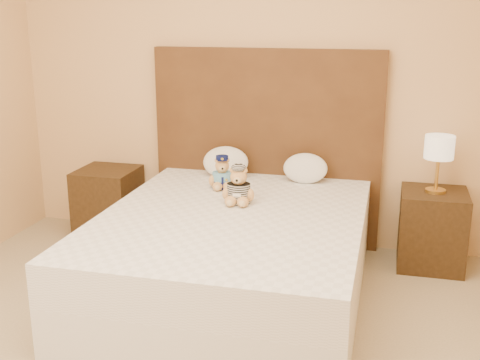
{
  "coord_description": "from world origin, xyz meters",
  "views": [
    {
      "loc": [
        0.92,
        -2.21,
        1.76
      ],
      "look_at": [
        -0.01,
        1.45,
        0.7
      ],
      "focal_mm": 45.0,
      "sensor_mm": 36.0,
      "label": 1
    }
  ],
  "objects_px": {
    "teddy_police": "(222,172)",
    "pillow_right": "(305,167)",
    "lamp": "(439,150)",
    "nightstand_left": "(108,202)",
    "pillow_left": "(226,161)",
    "teddy_prisoner": "(239,185)",
    "nightstand_right": "(432,229)",
    "bed": "(232,255)"
  },
  "relations": [
    {
      "from": "bed",
      "to": "lamp",
      "type": "height_order",
      "value": "lamp"
    },
    {
      "from": "lamp",
      "to": "pillow_right",
      "type": "xyz_separation_m",
      "value": [
        -0.92,
        0.03,
        -0.18
      ]
    },
    {
      "from": "nightstand_left",
      "to": "pillow_left",
      "type": "height_order",
      "value": "pillow_left"
    },
    {
      "from": "teddy_prisoner",
      "to": "pillow_left",
      "type": "bearing_deg",
      "value": 108.43
    },
    {
      "from": "nightstand_left",
      "to": "teddy_police",
      "type": "distance_m",
      "value": 1.14
    },
    {
      "from": "bed",
      "to": "teddy_prisoner",
      "type": "distance_m",
      "value": 0.45
    },
    {
      "from": "nightstand_right",
      "to": "teddy_prisoner",
      "type": "bearing_deg",
      "value": -155.1
    },
    {
      "from": "nightstand_right",
      "to": "teddy_police",
      "type": "relative_size",
      "value": 2.36
    },
    {
      "from": "teddy_police",
      "to": "pillow_right",
      "type": "bearing_deg",
      "value": 11.22
    },
    {
      "from": "bed",
      "to": "teddy_prisoner",
      "type": "height_order",
      "value": "teddy_prisoner"
    },
    {
      "from": "nightstand_right",
      "to": "pillow_left",
      "type": "distance_m",
      "value": 1.58
    },
    {
      "from": "nightstand_left",
      "to": "nightstand_right",
      "type": "xyz_separation_m",
      "value": [
        2.5,
        0.0,
        0.0
      ]
    },
    {
      "from": "nightstand_right",
      "to": "lamp",
      "type": "bearing_deg",
      "value": 180.0
    },
    {
      "from": "bed",
      "to": "pillow_left",
      "type": "distance_m",
      "value": 0.96
    },
    {
      "from": "bed",
      "to": "teddy_prisoner",
      "type": "xyz_separation_m",
      "value": [
        -0.01,
        0.21,
        0.4
      ]
    },
    {
      "from": "lamp",
      "to": "teddy_police",
      "type": "bearing_deg",
      "value": -169.4
    },
    {
      "from": "nightstand_left",
      "to": "nightstand_right",
      "type": "relative_size",
      "value": 1.0
    },
    {
      "from": "lamp",
      "to": "teddy_prisoner",
      "type": "bearing_deg",
      "value": -155.1
    },
    {
      "from": "nightstand_right",
      "to": "teddy_police",
      "type": "xyz_separation_m",
      "value": [
        -1.46,
        -0.27,
        0.39
      ]
    },
    {
      "from": "pillow_right",
      "to": "pillow_left",
      "type": "bearing_deg",
      "value": 180.0
    },
    {
      "from": "bed",
      "to": "teddy_police",
      "type": "relative_size",
      "value": 8.57
    },
    {
      "from": "teddy_prisoner",
      "to": "pillow_right",
      "type": "xyz_separation_m",
      "value": [
        0.35,
        0.62,
        -0.01
      ]
    },
    {
      "from": "nightstand_right",
      "to": "teddy_police",
      "type": "bearing_deg",
      "value": -169.4
    },
    {
      "from": "nightstand_left",
      "to": "teddy_prisoner",
      "type": "relative_size",
      "value": 2.22
    },
    {
      "from": "nightstand_right",
      "to": "teddy_prisoner",
      "type": "relative_size",
      "value": 2.22
    },
    {
      "from": "nightstand_right",
      "to": "lamp",
      "type": "distance_m",
      "value": 0.57
    },
    {
      "from": "nightstand_left",
      "to": "lamp",
      "type": "bearing_deg",
      "value": 0.0
    },
    {
      "from": "nightstand_right",
      "to": "nightstand_left",
      "type": "bearing_deg",
      "value": 180.0
    },
    {
      "from": "pillow_right",
      "to": "bed",
      "type": "bearing_deg",
      "value": -111.82
    },
    {
      "from": "teddy_prisoner",
      "to": "lamp",
      "type": "bearing_deg",
      "value": 20.46
    },
    {
      "from": "teddy_police",
      "to": "pillow_right",
      "type": "relative_size",
      "value": 0.72
    },
    {
      "from": "teddy_prisoner",
      "to": "bed",
      "type": "bearing_deg",
      "value": -90.78
    },
    {
      "from": "lamp",
      "to": "teddy_prisoner",
      "type": "xyz_separation_m",
      "value": [
        -1.26,
        -0.59,
        -0.17
      ]
    },
    {
      "from": "nightstand_left",
      "to": "nightstand_right",
      "type": "bearing_deg",
      "value": 0.0
    },
    {
      "from": "bed",
      "to": "nightstand_left",
      "type": "height_order",
      "value": "same"
    },
    {
      "from": "pillow_right",
      "to": "teddy_prisoner",
      "type": "bearing_deg",
      "value": -119.3
    },
    {
      "from": "bed",
      "to": "nightstand_right",
      "type": "height_order",
      "value": "same"
    },
    {
      "from": "nightstand_left",
      "to": "pillow_left",
      "type": "distance_m",
      "value": 1.05
    },
    {
      "from": "bed",
      "to": "lamp",
      "type": "bearing_deg",
      "value": 32.62
    },
    {
      "from": "teddy_police",
      "to": "teddy_prisoner",
      "type": "distance_m",
      "value": 0.37
    },
    {
      "from": "lamp",
      "to": "teddy_police",
      "type": "relative_size",
      "value": 1.71
    },
    {
      "from": "teddy_police",
      "to": "pillow_right",
      "type": "height_order",
      "value": "teddy_police"
    }
  ]
}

